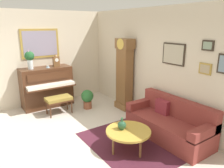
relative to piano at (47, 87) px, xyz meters
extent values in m
cube|color=beige|center=(2.23, -0.37, -0.65)|extent=(6.40, 6.00, 0.10)
cube|color=beige|center=(-0.37, -0.37, 0.80)|extent=(0.10, 4.90, 2.80)
cube|color=#B28E3D|center=(-0.30, 0.00, 1.25)|extent=(0.03, 1.10, 0.84)
cube|color=#998EA8|center=(-0.29, 0.00, 1.25)|extent=(0.01, 0.98, 0.72)
cube|color=beige|center=(2.23, 2.03, 0.80)|extent=(5.30, 0.10, 2.80)
cube|color=#33281E|center=(2.98, 1.97, 1.15)|extent=(0.60, 0.03, 0.48)
cube|color=#BCB299|center=(2.98, 1.95, 1.15)|extent=(0.54, 0.01, 0.42)
cube|color=#33281E|center=(3.78, 1.97, 1.40)|extent=(0.24, 0.03, 0.20)
cube|color=gray|center=(3.78, 1.95, 1.40)|extent=(0.18, 0.01, 0.14)
cube|color=#B28E3D|center=(3.78, 1.97, 0.95)|extent=(0.26, 0.03, 0.22)
cube|color=tan|center=(3.78, 1.95, 0.95)|extent=(0.20, 0.01, 0.16)
cube|color=#4C1E2D|center=(3.12, 0.67, -0.59)|extent=(2.10, 1.50, 0.01)
cube|color=#4C2B19|center=(-0.02, 0.00, -0.01)|extent=(0.60, 1.44, 1.18)
cube|color=#4C2B19|center=(0.41, 0.00, 0.08)|extent=(0.28, 1.38, 0.04)
cube|color=white|center=(0.41, 0.00, 0.14)|extent=(0.26, 1.32, 0.08)
cube|color=#4C2B19|center=(0.30, 0.00, 0.38)|extent=(0.03, 1.20, 0.20)
cube|color=#4C2B19|center=(0.77, 0.06, -0.22)|extent=(0.42, 0.70, 0.04)
cube|color=olive|center=(0.77, 0.06, -0.16)|extent=(0.40, 0.68, 0.08)
cylinder|color=#4C2B19|center=(0.93, -0.24, -0.42)|extent=(0.04, 0.04, 0.36)
cylinder|color=#4C2B19|center=(0.93, 0.36, -0.42)|extent=(0.04, 0.04, 0.36)
cylinder|color=#4C2B19|center=(0.61, -0.24, -0.42)|extent=(0.04, 0.04, 0.36)
cylinder|color=#4C2B19|center=(0.61, 0.36, -0.42)|extent=(0.04, 0.04, 0.36)
cube|color=brown|center=(1.45, 1.78, -0.51)|extent=(0.52, 0.34, 0.18)
cube|color=brown|center=(1.45, 1.78, 0.29)|extent=(0.44, 0.28, 1.78)
cube|color=brown|center=(1.45, 1.78, 1.28)|extent=(0.52, 0.32, 0.28)
cylinder|color=gold|center=(1.45, 1.62, 1.28)|extent=(0.30, 0.02, 0.30)
cylinder|color=gold|center=(1.45, 1.73, 0.35)|extent=(0.03, 0.03, 0.70)
cube|color=maroon|center=(3.34, 1.51, -0.39)|extent=(1.90, 0.80, 0.42)
cube|color=maroon|center=(3.34, 1.81, 0.02)|extent=(1.90, 0.20, 0.44)
cube|color=maroon|center=(2.48, 1.51, -0.10)|extent=(0.18, 0.80, 0.20)
cube|color=maroon|center=(4.20, 1.51, -0.10)|extent=(0.18, 0.80, 0.20)
cube|color=maroon|center=(3.04, 1.65, -0.02)|extent=(0.34, 0.12, 0.32)
cylinder|color=gold|center=(3.21, 0.54, -0.21)|extent=(0.88, 0.88, 0.04)
torus|color=brown|center=(3.21, 0.54, -0.21)|extent=(0.88, 0.88, 0.04)
cylinder|color=brown|center=(3.21, 0.90, -0.42)|extent=(0.04, 0.04, 0.36)
cylinder|color=brown|center=(3.57, 0.54, -0.42)|extent=(0.04, 0.04, 0.36)
cylinder|color=brown|center=(3.21, 0.18, -0.42)|extent=(0.04, 0.04, 0.36)
cylinder|color=brown|center=(2.85, 0.54, -0.42)|extent=(0.04, 0.04, 0.36)
cube|color=brown|center=(0.00, 0.33, 0.73)|extent=(0.12, 0.18, 0.30)
cylinder|color=white|center=(0.06, 0.33, 0.78)|extent=(0.01, 0.11, 0.11)
cone|color=brown|center=(0.00, 0.33, 0.92)|extent=(0.10, 0.10, 0.08)
cylinder|color=silver|center=(0.00, -0.41, 0.71)|extent=(0.15, 0.15, 0.26)
sphere|color=#235B2D|center=(0.00, -0.41, 0.95)|extent=(0.26, 0.26, 0.26)
cone|color=#D199B7|center=(0.03, -0.43, 1.08)|extent=(0.06, 0.06, 0.16)
cylinder|color=#ADC6D6|center=(0.08, 0.05, 0.59)|extent=(0.12, 0.12, 0.01)
cylinder|color=#ADC6D6|center=(0.08, 0.05, 0.61)|extent=(0.08, 0.08, 0.06)
cylinder|color=#234C33|center=(3.11, 0.46, -0.19)|extent=(0.09, 0.09, 0.01)
sphere|color=#285638|center=(3.11, 0.46, -0.11)|extent=(0.17, 0.17, 0.17)
cylinder|color=#285638|center=(3.11, 0.46, 0.01)|extent=(0.04, 0.04, 0.08)
cylinder|color=#935138|center=(0.86, 0.89, -0.49)|extent=(0.24, 0.24, 0.22)
sphere|color=#2D6B33|center=(0.86, 0.89, -0.22)|extent=(0.36, 0.36, 0.36)
camera|label=1|loc=(6.16, -1.86, 1.79)|focal=34.51mm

